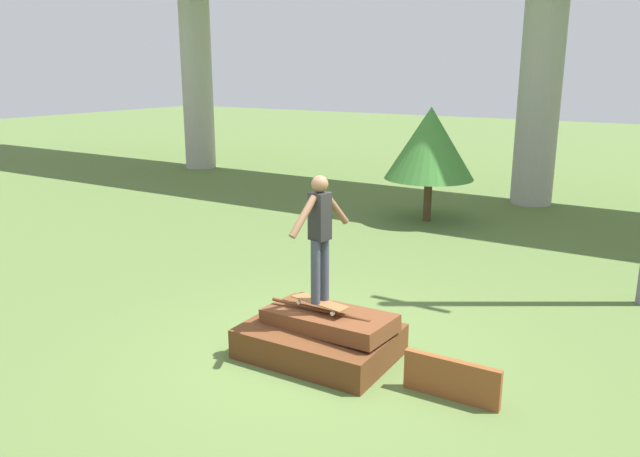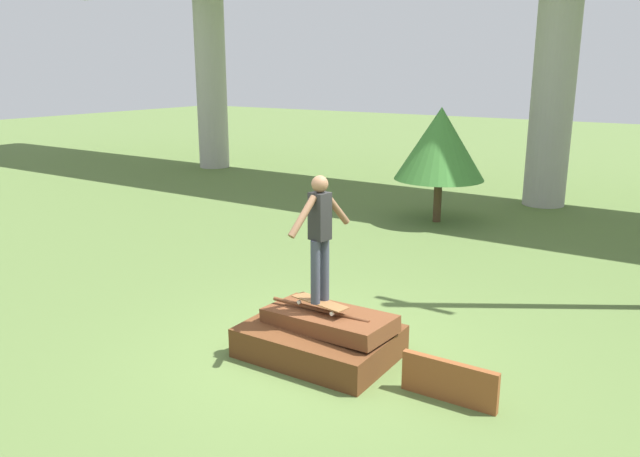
% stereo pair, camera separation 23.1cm
% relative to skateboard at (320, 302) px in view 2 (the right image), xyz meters
% --- Properties ---
extents(ground_plane, '(80.00, 80.00, 0.00)m').
position_rel_skateboard_xyz_m(ground_plane, '(-0.00, -0.01, -0.73)').
color(ground_plane, '#567038').
extents(scrap_pile, '(1.94, 1.40, 0.65)m').
position_rel_skateboard_xyz_m(scrap_pile, '(0.02, 0.00, -0.47)').
color(scrap_pile, '#5B3319').
rests_on(scrap_pile, ground_plane).
extents(scrap_plank_loose, '(1.12, 0.11, 0.48)m').
position_rel_skateboard_xyz_m(scrap_plank_loose, '(1.84, -0.17, -0.49)').
color(scrap_plank_loose, brown).
rests_on(scrap_plank_loose, ground_plane).
extents(skateboard, '(0.85, 0.35, 0.09)m').
position_rel_skateboard_xyz_m(skateboard, '(0.00, 0.00, 0.00)').
color(skateboard, brown).
rests_on(skateboard, scrap_pile).
extents(skater, '(0.26, 1.07, 1.63)m').
position_rel_skateboard_xyz_m(skater, '(0.00, 0.00, 0.95)').
color(skater, '#383D4C').
rests_on(skater, skateboard).
extents(tree_behind_left, '(2.14, 2.14, 2.75)m').
position_rel_skateboard_xyz_m(tree_behind_left, '(-1.65, 7.62, 1.16)').
color(tree_behind_left, '#4C3823').
rests_on(tree_behind_left, ground_plane).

